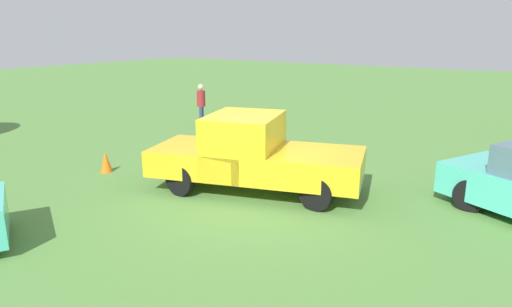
% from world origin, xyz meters
% --- Properties ---
extents(ground_plane, '(80.00, 80.00, 0.00)m').
position_xyz_m(ground_plane, '(0.00, 0.00, 0.00)').
color(ground_plane, '#54843D').
extents(pickup_truck, '(5.17, 3.19, 1.79)m').
position_xyz_m(pickup_truck, '(-0.17, 0.40, 0.92)').
color(pickup_truck, black).
rests_on(pickup_truck, ground_plane).
extents(person_bystander, '(0.44, 0.44, 1.65)m').
position_xyz_m(person_bystander, '(-5.95, 5.47, 0.93)').
color(person_bystander, navy).
rests_on(person_bystander, ground_plane).
extents(traffic_cone, '(0.32, 0.32, 0.55)m').
position_xyz_m(traffic_cone, '(-4.18, -0.54, 0.28)').
color(traffic_cone, orange).
rests_on(traffic_cone, ground_plane).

